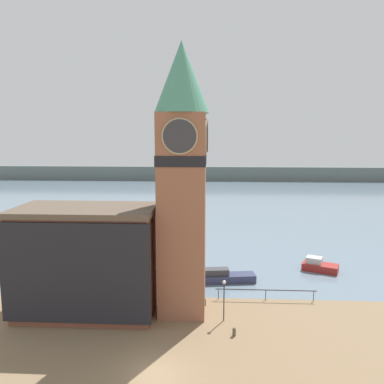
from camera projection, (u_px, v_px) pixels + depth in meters
name	position (u px, v px, depth m)	size (l,w,h in m)	color
ground_plane	(156.00, 374.00, 25.33)	(160.00, 160.00, 0.00)	#846B4C
water	(197.00, 198.00, 96.65)	(160.00, 120.00, 0.00)	slate
far_shoreline	(202.00, 173.00, 135.79)	(180.00, 3.00, 5.00)	slate
pier_railing	(266.00, 291.00, 36.54)	(9.85, 0.08, 1.09)	#333338
clock_tower	(182.00, 174.00, 32.55)	(4.70, 4.70, 23.82)	#935B42
pier_building	(87.00, 260.00, 33.59)	(12.51, 6.67, 9.73)	brown
boat_near	(224.00, 277.00, 41.25)	(6.56, 2.50, 1.52)	#333856
boat_far	(319.00, 266.00, 44.68)	(4.50, 3.43, 1.58)	maroon
mooring_bollard_near	(234.00, 331.00, 30.09)	(0.29, 0.29, 0.70)	brown
mooring_bollard_far	(205.00, 302.00, 35.47)	(0.29, 0.29, 0.71)	brown
lamp_post	(224.00, 292.00, 32.22)	(0.32, 0.32, 3.67)	#2D2D33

